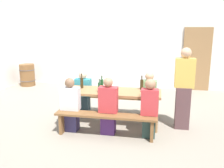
{
  "coord_description": "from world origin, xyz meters",
  "views": [
    {
      "loc": [
        0.95,
        -4.95,
        2.07
      ],
      "look_at": [
        0.0,
        0.0,
        0.9
      ],
      "focal_mm": 38.81,
      "sensor_mm": 36.0,
      "label": 1
    }
  ],
  "objects_px": {
    "wine_bottle_0": "(102,85)",
    "seated_guest_far_1": "(149,96)",
    "tasting_table": "(112,94)",
    "wine_barrel": "(27,75)",
    "seated_guest_far_0": "(83,94)",
    "seated_guest_near_1": "(108,108)",
    "standing_host": "(184,90)",
    "bench_far": "(117,100)",
    "wine_bottle_3": "(82,83)",
    "bench_near": "(106,119)",
    "wine_glass_1": "(142,90)",
    "seated_guest_near_0": "(71,106)",
    "wooden_door": "(197,59)",
    "wine_bottle_2": "(99,87)",
    "wine_bottle_1": "(142,84)",
    "wine_glass_0": "(71,86)",
    "seated_guest_near_2": "(149,109)"
  },
  "relations": [
    {
      "from": "wine_bottle_0",
      "to": "seated_guest_far_1",
      "type": "xyz_separation_m",
      "value": [
        0.99,
        0.55,
        -0.36
      ]
    },
    {
      "from": "tasting_table",
      "to": "wine_barrel",
      "type": "relative_size",
      "value": 2.64
    },
    {
      "from": "seated_guest_far_1",
      "to": "seated_guest_far_0",
      "type": "bearing_deg",
      "value": -90.0
    },
    {
      "from": "seated_guest_near_1",
      "to": "standing_host",
      "type": "distance_m",
      "value": 1.6
    },
    {
      "from": "bench_far",
      "to": "wine_bottle_3",
      "type": "distance_m",
      "value": 1.04
    },
    {
      "from": "bench_near",
      "to": "wine_bottle_3",
      "type": "height_order",
      "value": "wine_bottle_3"
    },
    {
      "from": "wine_glass_1",
      "to": "seated_guest_near_0",
      "type": "bearing_deg",
      "value": -170.54
    },
    {
      "from": "seated_guest_near_1",
      "to": "standing_host",
      "type": "relative_size",
      "value": 0.67
    },
    {
      "from": "wooden_door",
      "to": "seated_guest_far_1",
      "type": "height_order",
      "value": "wooden_door"
    },
    {
      "from": "bench_near",
      "to": "standing_host",
      "type": "xyz_separation_m",
      "value": [
        1.49,
        0.71,
        0.47
      ]
    },
    {
      "from": "wine_bottle_2",
      "to": "seated_guest_far_0",
      "type": "distance_m",
      "value": 0.96
    },
    {
      "from": "seated_guest_near_1",
      "to": "wine_barrel",
      "type": "distance_m",
      "value": 5.15
    },
    {
      "from": "wine_bottle_1",
      "to": "wine_glass_1",
      "type": "xyz_separation_m",
      "value": [
        0.04,
        -0.51,
        0.01
      ]
    },
    {
      "from": "wooden_door",
      "to": "bench_far",
      "type": "xyz_separation_m",
      "value": [
        -2.21,
        -2.83,
        -0.69
      ]
    },
    {
      "from": "wooden_door",
      "to": "tasting_table",
      "type": "relative_size",
      "value": 1.01
    },
    {
      "from": "wooden_door",
      "to": "tasting_table",
      "type": "bearing_deg",
      "value": -122.35
    },
    {
      "from": "wine_bottle_2",
      "to": "seated_guest_near_1",
      "type": "relative_size",
      "value": 0.25
    },
    {
      "from": "tasting_table",
      "to": "wine_bottle_1",
      "type": "xyz_separation_m",
      "value": [
        0.62,
        0.24,
        0.2
      ]
    },
    {
      "from": "wine_bottle_3",
      "to": "seated_guest_near_0",
      "type": "height_order",
      "value": "seated_guest_near_0"
    },
    {
      "from": "wine_bottle_3",
      "to": "seated_guest_far_1",
      "type": "height_order",
      "value": "seated_guest_far_1"
    },
    {
      "from": "wine_glass_0",
      "to": "wine_bottle_0",
      "type": "bearing_deg",
      "value": 18.93
    },
    {
      "from": "wine_bottle_0",
      "to": "standing_host",
      "type": "bearing_deg",
      "value": 3.2
    },
    {
      "from": "bench_far",
      "to": "seated_guest_far_1",
      "type": "height_order",
      "value": "seated_guest_far_1"
    },
    {
      "from": "wine_bottle_1",
      "to": "wine_bottle_2",
      "type": "xyz_separation_m",
      "value": [
        -0.85,
        -0.41,
        -0.01
      ]
    },
    {
      "from": "seated_guest_near_1",
      "to": "wine_barrel",
      "type": "xyz_separation_m",
      "value": [
        -3.76,
        3.51,
        -0.14
      ]
    },
    {
      "from": "standing_host",
      "to": "wine_bottle_3",
      "type": "bearing_deg",
      "value": -1.54
    },
    {
      "from": "seated_guest_near_0",
      "to": "seated_guest_far_1",
      "type": "bearing_deg",
      "value": -56.42
    },
    {
      "from": "wine_bottle_2",
      "to": "wine_barrel",
      "type": "xyz_separation_m",
      "value": [
        -3.5,
        3.18,
        -0.47
      ]
    },
    {
      "from": "wine_bottle_2",
      "to": "wooden_door",
      "type": "bearing_deg",
      "value": 56.27
    },
    {
      "from": "bench_near",
      "to": "wine_bottle_0",
      "type": "bearing_deg",
      "value": 109.12
    },
    {
      "from": "seated_guest_near_0",
      "to": "seated_guest_far_1",
      "type": "distance_m",
      "value": 1.84
    },
    {
      "from": "wine_bottle_0",
      "to": "wine_bottle_2",
      "type": "xyz_separation_m",
      "value": [
        -0.02,
        -0.13,
        -0.02
      ]
    },
    {
      "from": "wine_bottle_0",
      "to": "seated_guest_near_2",
      "type": "bearing_deg",
      "value": -24.15
    },
    {
      "from": "bench_near",
      "to": "seated_guest_near_0",
      "type": "bearing_deg",
      "value": 168.86
    },
    {
      "from": "wooden_door",
      "to": "seated_guest_near_1",
      "type": "xyz_separation_m",
      "value": [
        -2.19,
        -4.0,
        -0.51
      ]
    },
    {
      "from": "wine_bottle_0",
      "to": "seated_guest_near_0",
      "type": "xyz_separation_m",
      "value": [
        -0.55,
        -0.47,
        -0.36
      ]
    },
    {
      "from": "tasting_table",
      "to": "bench_far",
      "type": "distance_m",
      "value": 0.73
    },
    {
      "from": "wine_bottle_1",
      "to": "wine_bottle_3",
      "type": "bearing_deg",
      "value": -174.69
    },
    {
      "from": "bench_far",
      "to": "wine_bottle_1",
      "type": "height_order",
      "value": "wine_bottle_1"
    },
    {
      "from": "wine_bottle_1",
      "to": "seated_guest_far_0",
      "type": "distance_m",
      "value": 1.5
    },
    {
      "from": "wine_bottle_0",
      "to": "wine_bottle_1",
      "type": "distance_m",
      "value": 0.88
    },
    {
      "from": "wine_barrel",
      "to": "seated_guest_near_1",
      "type": "bearing_deg",
      "value": -43.07
    },
    {
      "from": "tasting_table",
      "to": "bench_near",
      "type": "relative_size",
      "value": 1.05
    },
    {
      "from": "wine_bottle_2",
      "to": "wine_bottle_3",
      "type": "distance_m",
      "value": 0.56
    },
    {
      "from": "wine_bottle_1",
      "to": "seated_guest_far_1",
      "type": "bearing_deg",
      "value": 60.56
    },
    {
      "from": "seated_guest_near_1",
      "to": "standing_host",
      "type": "height_order",
      "value": "standing_host"
    },
    {
      "from": "wine_bottle_0",
      "to": "wine_barrel",
      "type": "bearing_deg",
      "value": 139.13
    },
    {
      "from": "seated_guest_near_1",
      "to": "wooden_door",
      "type": "bearing_deg",
      "value": -28.68
    },
    {
      "from": "wine_bottle_2",
      "to": "wine_glass_1",
      "type": "xyz_separation_m",
      "value": [
        0.9,
        -0.1,
        0.02
      ]
    },
    {
      "from": "wine_bottle_0",
      "to": "seated_guest_far_1",
      "type": "relative_size",
      "value": 0.3
    }
  ]
}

